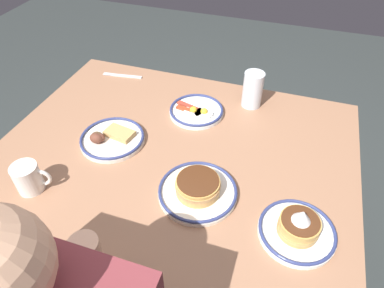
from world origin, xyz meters
name	(u,v)px	position (x,y,z in m)	size (l,w,h in m)	color
ground_plane	(179,256)	(0.00, 0.00, 0.00)	(6.00, 6.00, 0.00)	#2E3433
dining_table	(175,170)	(0.00, 0.00, 0.63)	(1.25, 0.98, 0.73)	#986A4D
plate_near_main	(196,111)	(-0.01, -0.23, 0.74)	(0.22, 0.22, 0.04)	white
plate_center_pancakes	(111,138)	(0.23, 0.03, 0.74)	(0.23, 0.23, 0.05)	silver
plate_far_companion	(298,229)	(-0.44, 0.21, 0.75)	(0.22, 0.22, 0.10)	white
plate_far_side	(198,189)	(-0.14, 0.16, 0.75)	(0.25, 0.25, 0.06)	silver
coffee_mug	(29,178)	(0.36, 0.30, 0.78)	(0.11, 0.08, 0.10)	white
drinking_glass	(252,91)	(-0.20, -0.36, 0.79)	(0.08, 0.08, 0.15)	silver
fork_near	(122,76)	(0.40, -0.39, 0.73)	(0.19, 0.04, 0.01)	silver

